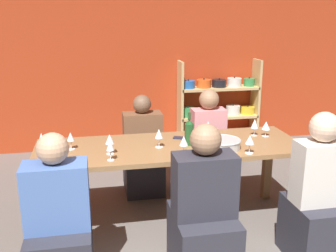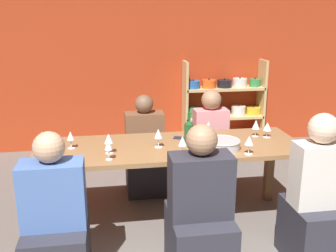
{
  "view_description": "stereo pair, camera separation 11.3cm",
  "coord_description": "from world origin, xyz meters",
  "views": [
    {
      "loc": [
        -0.65,
        -1.76,
        1.89
      ],
      "look_at": [
        -0.0,
        1.59,
        0.92
      ],
      "focal_mm": 42.0,
      "sensor_mm": 36.0,
      "label": 1
    },
    {
      "loc": [
        -0.54,
        -1.78,
        1.89
      ],
      "look_at": [
        -0.0,
        1.59,
        0.92
      ],
      "focal_mm": 42.0,
      "sensor_mm": 36.0,
      "label": 2
    }
  ],
  "objects": [
    {
      "name": "wine_glass_white_b",
      "position": [
        0.95,
        1.59,
        0.87
      ],
      "size": [
        0.08,
        0.08,
        0.14
      ],
      "color": "white",
      "rests_on": "dining_table"
    },
    {
      "name": "wine_glass_empty_a",
      "position": [
        0.61,
        1.16,
        0.89
      ],
      "size": [
        0.08,
        0.08,
        0.16
      ],
      "color": "white",
      "rests_on": "dining_table"
    },
    {
      "name": "wine_glass_red_e",
      "position": [
        0.07,
        1.26,
        0.88
      ],
      "size": [
        0.07,
        0.07,
        0.16
      ],
      "color": "white",
      "rests_on": "dining_table"
    },
    {
      "name": "person_near_b",
      "position": [
        -0.93,
        0.77,
        0.42
      ],
      "size": [
        0.44,
        0.55,
        1.15
      ],
      "color": "#2D2D38",
      "rests_on": "ground_plane"
    },
    {
      "name": "person_far_b",
      "position": [
        0.57,
        2.21,
        0.42
      ],
      "size": [
        0.37,
        0.46,
        1.12
      ],
      "rotation": [
        0.0,
        0.0,
        3.14
      ],
      "color": "#2D2D38",
      "rests_on": "ground_plane"
    },
    {
      "name": "wine_bottle_green",
      "position": [
        0.17,
        1.47,
        0.89
      ],
      "size": [
        0.08,
        0.08,
        0.3
      ],
      "color": "#1E4C23",
      "rests_on": "dining_table"
    },
    {
      "name": "wine_glass_red_c",
      "position": [
        -0.97,
        1.47,
        0.88
      ],
      "size": [
        0.06,
        0.06,
        0.17
      ],
      "color": "white",
      "rests_on": "dining_table"
    },
    {
      "name": "wine_glass_empty_b",
      "position": [
        0.38,
        1.6,
        0.9
      ],
      "size": [
        0.07,
        0.07,
        0.18
      ],
      "color": "white",
      "rests_on": "dining_table"
    },
    {
      "name": "shelf_unit",
      "position": [
        1.16,
        3.63,
        0.52
      ],
      "size": [
        1.19,
        0.3,
        1.26
      ],
      "color": "tan",
      "rests_on": "ground_plane"
    },
    {
      "name": "wine_glass_empty_c",
      "position": [
        -0.54,
        1.22,
        0.89
      ],
      "size": [
        0.06,
        0.06,
        0.17
      ],
      "color": "white",
      "rests_on": "dining_table"
    },
    {
      "name": "person_far_a",
      "position": [
        -0.15,
        2.26,
        0.39
      ],
      "size": [
        0.41,
        0.51,
        1.08
      ],
      "rotation": [
        0.0,
        0.0,
        3.14
      ],
      "color": "#2D2D38",
      "rests_on": "ground_plane"
    },
    {
      "name": "wine_glass_red_b",
      "position": [
        0.85,
        1.63,
        0.88
      ],
      "size": [
        0.07,
        0.07,
        0.16
      ],
      "color": "white",
      "rests_on": "dining_table"
    },
    {
      "name": "dining_table",
      "position": [
        -0.0,
        1.49,
        0.67
      ],
      "size": [
        2.37,
        0.81,
        0.77
      ],
      "color": "olive",
      "rests_on": "ground_plane"
    },
    {
      "name": "person_near_a",
      "position": [
        1.0,
        0.73,
        0.45
      ],
      "size": [
        0.38,
        0.48,
        1.21
      ],
      "color": "#2D2D38",
      "rests_on": "ground_plane"
    },
    {
      "name": "person_near_c",
      "position": [
        0.1,
        0.72,
        0.42
      ],
      "size": [
        0.44,
        0.55,
        1.17
      ],
      "color": "#2D2D38",
      "rests_on": "ground_plane"
    },
    {
      "name": "wine_glass_red_a",
      "position": [
        -1.1,
        1.58,
        0.88
      ],
      "size": [
        0.06,
        0.06,
        0.15
      ],
      "color": "white",
      "rests_on": "dining_table"
    },
    {
      "name": "mixing_bowl",
      "position": [
        0.43,
        1.32,
        0.82
      ],
      "size": [
        0.31,
        0.31,
        0.08
      ],
      "color": "#B7BABC",
      "rests_on": "dining_table"
    },
    {
      "name": "wine_glass_empty_d",
      "position": [
        -0.54,
        1.37,
        0.9
      ],
      "size": [
        0.08,
        0.08,
        0.17
      ],
      "color": "white",
      "rests_on": "dining_table"
    },
    {
      "name": "wine_glass_red_d",
      "position": [
        -0.86,
        1.55,
        0.88
      ],
      "size": [
        0.06,
        0.06,
        0.15
      ],
      "color": "white",
      "rests_on": "dining_table"
    },
    {
      "name": "cell_phone",
      "position": [
        0.14,
        1.67,
        0.78
      ],
      "size": [
        0.17,
        0.12,
        0.01
      ],
      "color": "#1E2338",
      "rests_on": "dining_table"
    },
    {
      "name": "wall_back_red",
      "position": [
        0.0,
        3.83,
        1.35
      ],
      "size": [
        8.8,
        0.06,
        2.7
      ],
      "color": "#B23819",
      "rests_on": "ground_plane"
    },
    {
      "name": "wine_glass_white_a",
      "position": [
        -0.11,
        1.46,
        0.89
      ],
      "size": [
        0.07,
        0.07,
        0.17
      ],
      "color": "white",
      "rests_on": "dining_table"
    }
  ]
}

